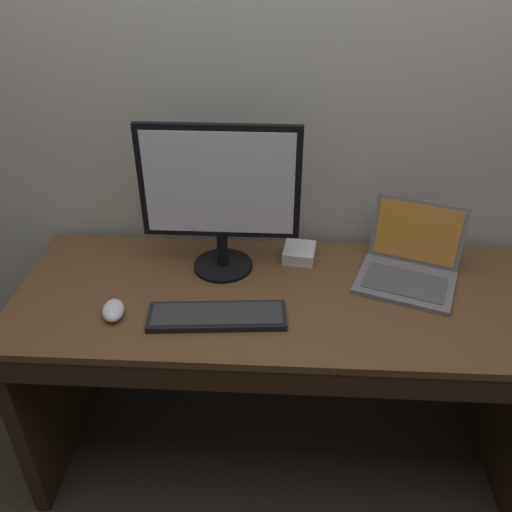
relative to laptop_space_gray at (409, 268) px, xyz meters
name	(u,v)px	position (x,y,z in m)	size (l,w,h in m)	color
ground_plane	(276,451)	(-0.41, -0.11, -0.82)	(14.00, 14.00, 0.00)	#382D23
desk	(279,354)	(-0.41, -0.12, -0.29)	(1.69, 0.64, 0.77)	brown
laptop_space_gray	(409,268)	(0.00, 0.00, 0.00)	(0.37, 0.36, 0.24)	slate
external_monitor	(220,194)	(-0.61, 0.03, 0.24)	(0.50, 0.20, 0.50)	black
wired_keyboard	(217,316)	(-0.60, -0.24, -0.03)	(0.42, 0.16, 0.02)	black
computer_mouse	(113,310)	(-0.91, -0.24, -0.02)	(0.06, 0.10, 0.04)	white
external_drive_box	(299,253)	(-0.35, 0.11, -0.02)	(0.11, 0.12, 0.04)	silver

